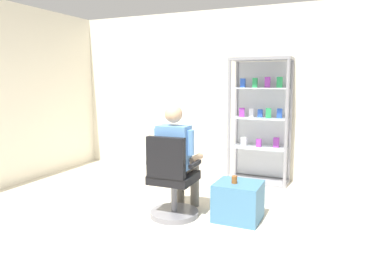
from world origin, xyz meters
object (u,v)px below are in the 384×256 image
Objects in this scene: display_cabinet_main at (261,120)px; tea_glass at (234,180)px; office_chair at (172,184)px; seated_shopkeeper at (178,154)px; storage_crate at (238,201)px.

tea_glass is at bearing -87.28° from display_cabinet_main.
office_chair is 11.33× the size of tea_glass.
seated_shopkeeper reaches higher than office_chair.
office_chair is at bearing -107.57° from display_cabinet_main.
seated_shopkeeper is at bearing 91.51° from office_chair.
tea_glass is (0.67, 0.05, -0.24)m from seated_shopkeeper.
storage_crate is (0.12, -1.61, -0.75)m from display_cabinet_main.
seated_shopkeeper is 2.55× the size of storage_crate.
display_cabinet_main is 1.72m from tea_glass.
display_cabinet_main is at bearing 72.43° from office_chair.
office_chair reaches higher than tea_glass.
tea_glass reaches higher than storage_crate.
tea_glass is at bearing -133.68° from storage_crate.
display_cabinet_main reaches higher than seated_shopkeeper.
seated_shopkeeper is at bearing -172.77° from storage_crate.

